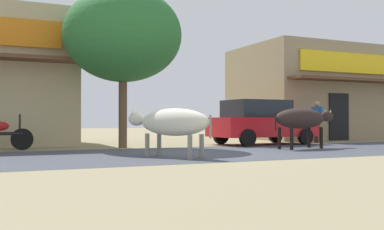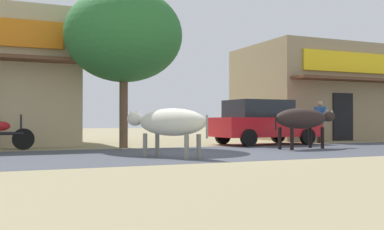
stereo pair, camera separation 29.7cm
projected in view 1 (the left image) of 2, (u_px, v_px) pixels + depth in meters
The scene contains 8 objects.
ground at pixel (194, 153), 12.26m from camera, with size 80.00×80.00×0.00m, color gray.
asphalt_road at pixel (194, 153), 12.26m from camera, with size 72.00×5.41×0.00m, color #3E424B.
storefront_right_club at pixel (318, 94), 22.86m from camera, with size 7.84×6.08×4.47m.
roadside_tree at pixel (123, 35), 14.71m from camera, with size 3.83×3.83×5.22m.
parked_hatchback_car at pixel (261, 122), 16.78m from camera, with size 3.99×2.12×1.64m.
cow_near_brown at pixel (171, 123), 10.98m from camera, with size 1.53×2.64×1.19m.
cow_far_dark at pixel (302, 119), 14.26m from camera, with size 2.75×1.14×1.28m.
pedestrian_by_shop at pixel (317, 118), 17.97m from camera, with size 0.43×0.61×1.67m.
Camera 1 is at (-5.11, -11.15, 0.90)m, focal length 42.25 mm.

